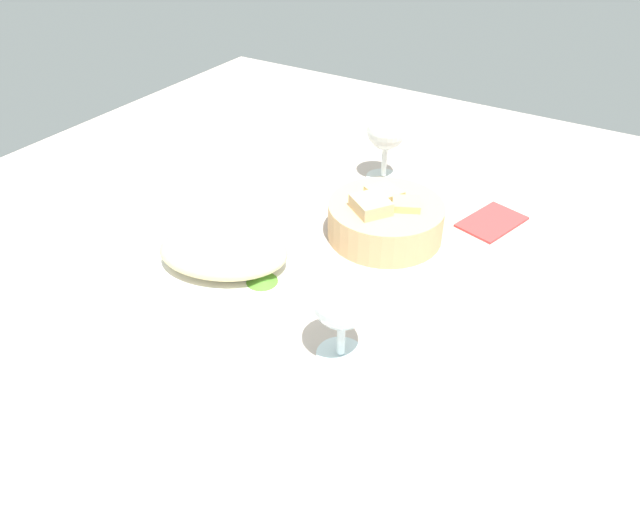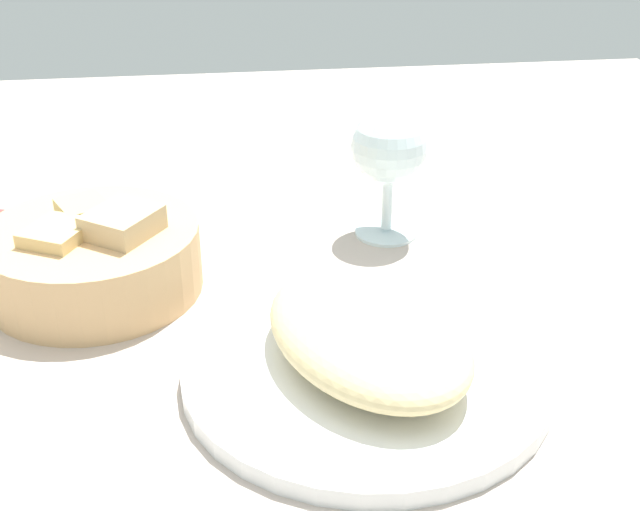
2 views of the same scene
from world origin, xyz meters
The scene contains 6 objects.
ground_plane centered at (0.00, 0.00, -1.00)cm, with size 140.00×140.00×2.00cm, color #BAA99D.
plate centered at (-8.62, -12.49, 0.70)cm, with size 26.51×26.51×1.40cm, color white.
omelette centered at (-8.62, -12.49, 3.72)cm, with size 18.48×12.46×4.64cm, color beige.
lettuce_garnish centered at (-1.74, -12.92, 1.91)cm, with size 4.42×4.42×1.01cm, color #4C8E2B.
bread_basket centered at (6.53, 8.04, 3.11)cm, with size 17.88×17.88×7.68cm.
wine_glass_near centered at (13.82, -18.27, 8.37)cm, with size 7.13×7.13×12.48cm.
Camera 2 is at (-58.08, -2.98, 36.97)cm, focal length 48.09 mm.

